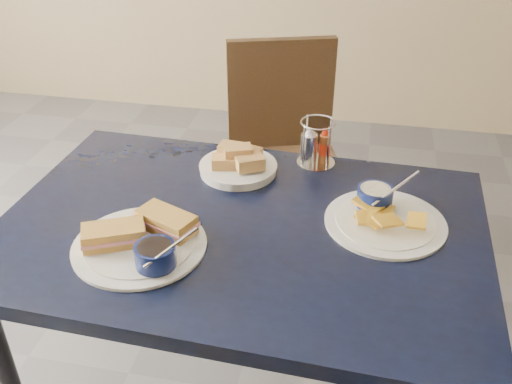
% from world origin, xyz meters
% --- Properties ---
extents(dining_table, '(1.21, 0.83, 0.75)m').
position_xyz_m(dining_table, '(0.05, 0.22, 0.68)').
color(dining_table, black).
rests_on(dining_table, ground).
extents(chair_far, '(0.53, 0.53, 0.90)m').
position_xyz_m(chair_far, '(0.04, 1.13, 0.52)').
color(chair_far, '#301E10').
rests_on(chair_far, ground).
extents(sandwich_plate, '(0.32, 0.31, 0.12)m').
position_xyz_m(sandwich_plate, '(-0.15, 0.08, 0.77)').
color(sandwich_plate, white).
rests_on(sandwich_plate, dining_table).
extents(plantain_plate, '(0.30, 0.30, 0.12)m').
position_xyz_m(plantain_plate, '(0.39, 0.31, 0.77)').
color(plantain_plate, white).
rests_on(plantain_plate, dining_table).
extents(bread_basket, '(0.21, 0.21, 0.08)m').
position_xyz_m(bread_basket, '(-0.01, 0.46, 0.78)').
color(bread_basket, white).
rests_on(bread_basket, dining_table).
extents(condiment_caddy, '(0.11, 0.11, 0.14)m').
position_xyz_m(condiment_caddy, '(0.19, 0.56, 0.81)').
color(condiment_caddy, silver).
rests_on(condiment_caddy, dining_table).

